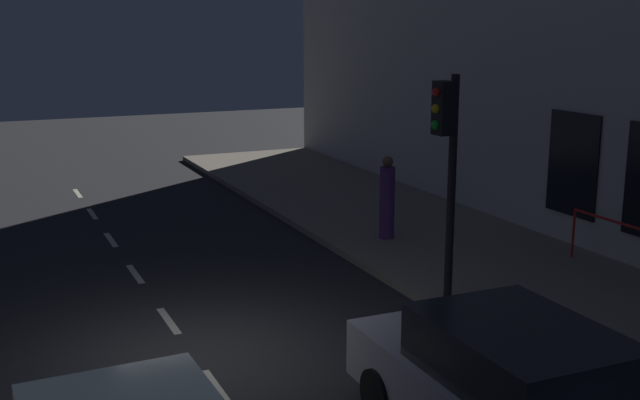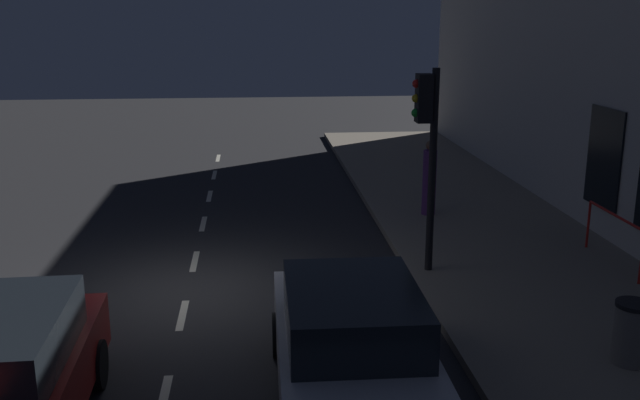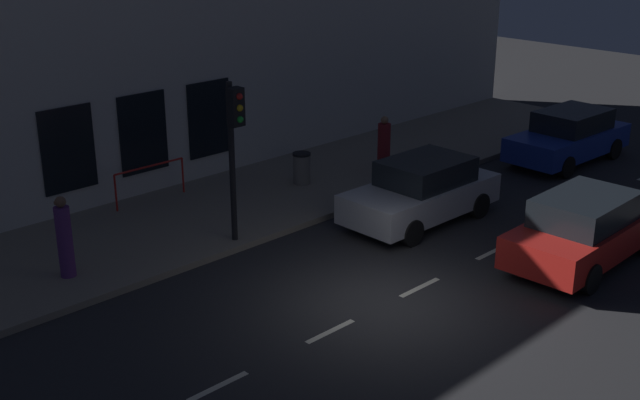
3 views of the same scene
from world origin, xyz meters
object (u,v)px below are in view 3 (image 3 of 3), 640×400
Objects in this scene: pedestrian_0 at (384,146)px; parked_car_2 at (586,228)px; parked_car_3 at (569,136)px; pedestrian_1 at (65,239)px; traffic_light at (234,133)px; trash_bin at (302,168)px; parked_car_0 at (422,191)px.

parked_car_2 is at bearing 134.16° from pedestrian_0.
pedestrian_1 reaches higher than parked_car_3.
parked_car_2 is 1.01× the size of parked_car_3.
parked_car_2 is at bearing 124.03° from parked_car_3.
traffic_light is at bearing -141.98° from parked_car_2.
pedestrian_1 reaches higher than trash_bin.
traffic_light is 0.83× the size of parked_car_2.
pedestrian_1 is (6.94, 8.57, 0.18)m from parked_car_2.
trash_bin is at bearing -173.74° from parked_car_2.
parked_car_3 is 8.38m from trash_bin.
parked_car_2 is at bearing -132.88° from pedestrian_1.
traffic_light reaches higher than parked_car_3.
parked_car_3 is 5.85m from pedestrian_0.
pedestrian_0 is 0.92× the size of pedestrian_1.
trash_bin is at bearing -63.04° from traffic_light.
parked_car_0 is at bearing -172.34° from parked_car_2.
pedestrian_1 is (2.92, 7.93, 0.18)m from parked_car_0.
parked_car_3 is (0.02, -7.03, 0.00)m from parked_car_0.
pedestrian_0 is 2.59m from trash_bin.
parked_car_0 is at bearing -114.10° from pedestrian_1.
pedestrian_1 is 2.02× the size of trash_bin.
parked_car_0 is at bearing 91.86° from parked_car_3.
parked_car_2 and parked_car_3 have the same top height.
pedestrian_0 reaches higher than parked_car_0.
traffic_light is 0.84× the size of parked_car_3.
traffic_light is 6.60m from pedestrian_0.
pedestrian_1 reaches higher than parked_car_0.
pedestrian_1 is at bearing 97.06° from trash_bin.
pedestrian_1 is at bearing -130.46° from parked_car_2.
pedestrian_1 is (-0.09, 9.94, 0.08)m from pedestrian_0.
parked_car_3 is at bearing -104.84° from pedestrian_1.
pedestrian_1 is (2.90, 14.96, 0.18)m from parked_car_3.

